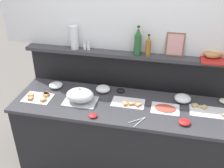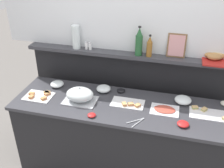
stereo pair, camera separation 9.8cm
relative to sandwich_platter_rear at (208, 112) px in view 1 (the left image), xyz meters
name	(u,v)px [view 1 (the left image)]	position (x,y,z in m)	size (l,w,h in m)	color
ground_plane	(128,136)	(-0.85, 0.56, -0.93)	(12.00, 12.00, 0.00)	slate
buffet_counter	(121,139)	(-0.85, -0.04, -0.47)	(2.24, 0.69, 0.92)	black
back_ledge_unit	(129,97)	(-0.85, 0.47, -0.24)	(2.40, 0.22, 1.30)	black
sandwich_platter_rear	(208,112)	(0.00, 0.00, 0.00)	(0.36, 0.20, 0.04)	silver
sandwich_platter_side	(129,103)	(-0.78, -0.02, 0.00)	(0.34, 0.19, 0.04)	white
sandwich_platter_front	(39,97)	(-1.72, -0.12, 0.00)	(0.29, 0.22, 0.04)	white
cold_cuts_platter	(165,109)	(-0.41, -0.04, 0.00)	(0.28, 0.20, 0.02)	silver
serving_cloche	(80,96)	(-1.28, -0.09, 0.06)	(0.34, 0.24, 0.17)	#B7BABF
glass_bowl_large	(183,99)	(-0.24, 0.15, 0.02)	(0.17, 0.17, 0.07)	silver
glass_bowl_medium	(56,85)	(-1.64, 0.14, 0.02)	(0.15, 0.15, 0.06)	silver
glass_bowl_small	(103,89)	(-1.10, 0.17, 0.02)	(0.16, 0.16, 0.06)	silver
condiment_bowl_red	(93,116)	(-1.08, -0.31, 0.01)	(0.08, 0.08, 0.03)	red
condiment_bowl_cream	(224,101)	(0.18, 0.22, 0.01)	(0.10, 0.10, 0.03)	silver
condiment_bowl_teal	(121,90)	(-0.90, 0.20, 0.01)	(0.09, 0.09, 0.03)	black
condiment_bowl_dark	(184,122)	(-0.23, -0.23, 0.01)	(0.11, 0.11, 0.04)	red
serving_tongs	(139,121)	(-0.64, -0.29, 0.00)	(0.15, 0.17, 0.01)	#B7BABF
vinegar_bottle_amber	(148,46)	(-0.65, 0.38, 0.48)	(0.06, 0.06, 0.24)	#8E5B23
wine_bottle_green	(138,42)	(-0.76, 0.38, 0.51)	(0.08, 0.08, 0.32)	#23562D
salt_shaker	(85,46)	(-1.36, 0.40, 0.41)	(0.03, 0.03, 0.09)	white
pepper_shaker	(88,46)	(-1.31, 0.40, 0.41)	(0.03, 0.03, 0.09)	white
bread_basket	(217,56)	(0.06, 0.44, 0.41)	(0.41, 0.28, 0.08)	#B2231E
framed_picture	(175,45)	(-0.38, 0.44, 0.50)	(0.19, 0.06, 0.25)	brown
water_carafe	(74,38)	(-1.48, 0.40, 0.50)	(0.09, 0.09, 0.26)	silver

